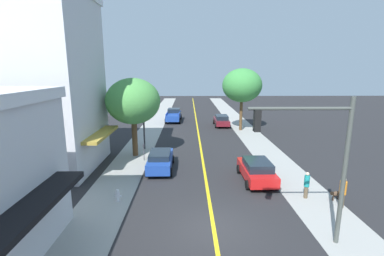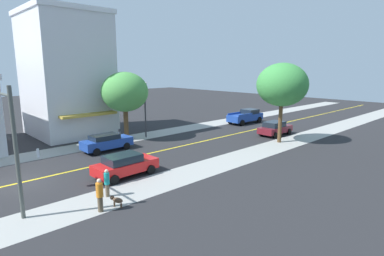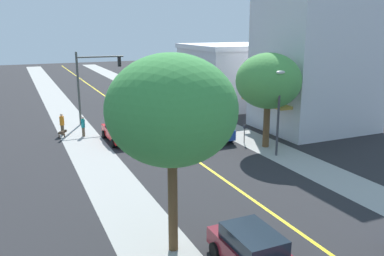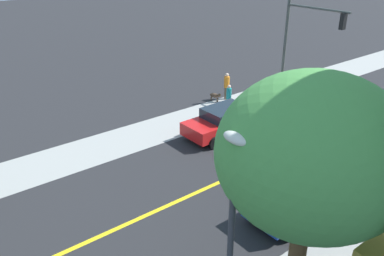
{
  "view_description": "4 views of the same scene",
  "coord_description": "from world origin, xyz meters",
  "px_view_note": "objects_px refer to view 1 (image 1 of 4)",
  "views": [
    {
      "loc": [
        -1.24,
        -12.17,
        7.67
      ],
      "look_at": [
        -0.87,
        14.18,
        2.04
      ],
      "focal_mm": 25.44,
      "sensor_mm": 36.0,
      "label": 1
    },
    {
      "loc": [
        21.79,
        -4.95,
        7.44
      ],
      "look_at": [
        2.56,
        13.08,
        2.28
      ],
      "focal_mm": 29.03,
      "sensor_mm": 36.0,
      "label": 2
    },
    {
      "loc": [
        10.84,
        36.0,
        8.76
      ],
      "look_at": [
        -0.52,
        10.66,
        1.77
      ],
      "focal_mm": 37.54,
      "sensor_mm": 36.0,
      "label": 3
    },
    {
      "loc": [
        -10.91,
        19.24,
        9.6
      ],
      "look_at": [
        1.57,
        9.46,
        2.16
      ],
      "focal_mm": 36.98,
      "sensor_mm": 36.0,
      "label": 4
    }
  ],
  "objects_px": {
    "traffic_light_mast": "(318,150)",
    "street_lamp": "(143,112)",
    "blue_pickup_truck": "(174,115)",
    "pedestrian_teal_shirt": "(307,184)",
    "street_tree_left_near": "(133,101)",
    "pedestrian_orange_shirt": "(343,192)",
    "fire_hydrant": "(118,195)",
    "red_sedan_right_curb": "(257,170)",
    "maroon_sedan_right_curb": "(221,120)",
    "blue_sedan_left_curb": "(160,160)",
    "street_tree_right_corner": "(242,85)",
    "parking_meter": "(144,150)",
    "small_dog": "(335,194)"
  },
  "relations": [
    {
      "from": "street_lamp",
      "to": "small_dog",
      "type": "bearing_deg",
      "value": -40.09
    },
    {
      "from": "parking_meter",
      "to": "maroon_sedan_right_curb",
      "type": "height_order",
      "value": "maroon_sedan_right_curb"
    },
    {
      "from": "street_tree_left_near",
      "to": "small_dog",
      "type": "height_order",
      "value": "street_tree_left_near"
    },
    {
      "from": "street_tree_left_near",
      "to": "street_lamp",
      "type": "height_order",
      "value": "street_tree_left_near"
    },
    {
      "from": "street_lamp",
      "to": "blue_pickup_truck",
      "type": "height_order",
      "value": "street_lamp"
    },
    {
      "from": "street_lamp",
      "to": "pedestrian_orange_shirt",
      "type": "bearing_deg",
      "value": -42.55
    },
    {
      "from": "street_tree_right_corner",
      "to": "pedestrian_teal_shirt",
      "type": "height_order",
      "value": "street_tree_right_corner"
    },
    {
      "from": "street_tree_left_near",
      "to": "pedestrian_orange_shirt",
      "type": "height_order",
      "value": "street_tree_left_near"
    },
    {
      "from": "red_sedan_right_curb",
      "to": "pedestrian_teal_shirt",
      "type": "distance_m",
      "value": 3.55
    },
    {
      "from": "traffic_light_mast",
      "to": "street_lamp",
      "type": "height_order",
      "value": "traffic_light_mast"
    },
    {
      "from": "maroon_sedan_right_curb",
      "to": "street_tree_left_near",
      "type": "bearing_deg",
      "value": 144.23
    },
    {
      "from": "maroon_sedan_right_curb",
      "to": "small_dog",
      "type": "xyz_separation_m",
      "value": [
        4.18,
        -22.2,
        -0.4
      ]
    },
    {
      "from": "small_dog",
      "to": "traffic_light_mast",
      "type": "bearing_deg",
      "value": 28.46
    },
    {
      "from": "street_tree_right_corner",
      "to": "fire_hydrant",
      "type": "bearing_deg",
      "value": -119.42
    },
    {
      "from": "maroon_sedan_right_curb",
      "to": "pedestrian_teal_shirt",
      "type": "xyz_separation_m",
      "value": [
        2.54,
        -21.87,
        0.08
      ]
    },
    {
      "from": "street_tree_right_corner",
      "to": "maroon_sedan_right_curb",
      "type": "distance_m",
      "value": 6.02
    },
    {
      "from": "street_tree_right_corner",
      "to": "pedestrian_orange_shirt",
      "type": "relative_size",
      "value": 4.35
    },
    {
      "from": "blue_sedan_left_curb",
      "to": "blue_pickup_truck",
      "type": "relative_size",
      "value": 0.82
    },
    {
      "from": "fire_hydrant",
      "to": "street_lamp",
      "type": "bearing_deg",
      "value": 90.62
    },
    {
      "from": "parking_meter",
      "to": "red_sedan_right_curb",
      "type": "bearing_deg",
      "value": -28.09
    },
    {
      "from": "fire_hydrant",
      "to": "pedestrian_teal_shirt",
      "type": "xyz_separation_m",
      "value": [
        11.39,
        0.31,
        0.5
      ]
    },
    {
      "from": "traffic_light_mast",
      "to": "blue_sedan_left_curb",
      "type": "height_order",
      "value": "traffic_light_mast"
    },
    {
      "from": "blue_pickup_truck",
      "to": "pedestrian_teal_shirt",
      "type": "bearing_deg",
      "value": -158.6
    },
    {
      "from": "street_tree_left_near",
      "to": "blue_pickup_truck",
      "type": "height_order",
      "value": "street_tree_left_near"
    },
    {
      "from": "street_lamp",
      "to": "red_sedan_right_curb",
      "type": "distance_m",
      "value": 12.55
    },
    {
      "from": "parking_meter",
      "to": "maroon_sedan_right_curb",
      "type": "bearing_deg",
      "value": 59.93
    },
    {
      "from": "traffic_light_mast",
      "to": "street_lamp",
      "type": "xyz_separation_m",
      "value": [
        -9.78,
        15.13,
        -0.63
      ]
    },
    {
      "from": "maroon_sedan_right_curb",
      "to": "blue_pickup_truck",
      "type": "bearing_deg",
      "value": 61.18
    },
    {
      "from": "street_tree_left_near",
      "to": "fire_hydrant",
      "type": "distance_m",
      "value": 10.08
    },
    {
      "from": "pedestrian_orange_shirt",
      "to": "fire_hydrant",
      "type": "bearing_deg",
      "value": -152.22
    },
    {
      "from": "street_lamp",
      "to": "pedestrian_teal_shirt",
      "type": "height_order",
      "value": "street_lamp"
    },
    {
      "from": "fire_hydrant",
      "to": "blue_sedan_left_curb",
      "type": "xyz_separation_m",
      "value": [
        2.02,
        5.26,
        0.42
      ]
    },
    {
      "from": "street_tree_left_near",
      "to": "traffic_light_mast",
      "type": "xyz_separation_m",
      "value": [
        10.3,
        -13.04,
        -0.6
      ]
    },
    {
      "from": "street_tree_right_corner",
      "to": "blue_sedan_left_curb",
      "type": "xyz_separation_m",
      "value": [
        -8.99,
        -14.28,
        -4.95
      ]
    },
    {
      "from": "parking_meter",
      "to": "blue_pickup_truck",
      "type": "distance_m",
      "value": 18.47
    },
    {
      "from": "red_sedan_right_curb",
      "to": "fire_hydrant",
      "type": "bearing_deg",
      "value": 107.1
    },
    {
      "from": "maroon_sedan_right_curb",
      "to": "red_sedan_right_curb",
      "type": "bearing_deg",
      "value": -179.64
    },
    {
      "from": "fire_hydrant",
      "to": "traffic_light_mast",
      "type": "bearing_deg",
      "value": -22.9
    },
    {
      "from": "street_tree_left_near",
      "to": "parking_meter",
      "type": "relative_size",
      "value": 4.83
    },
    {
      "from": "pedestrian_teal_shirt",
      "to": "street_lamp",
      "type": "bearing_deg",
      "value": -28.94
    },
    {
      "from": "blue_sedan_left_curb",
      "to": "pedestrian_teal_shirt",
      "type": "relative_size",
      "value": 2.72
    },
    {
      "from": "traffic_light_mast",
      "to": "red_sedan_right_curb",
      "type": "distance_m",
      "value": 7.89
    },
    {
      "from": "small_dog",
      "to": "street_tree_left_near",
      "type": "bearing_deg",
      "value": -55.14
    },
    {
      "from": "street_tree_left_near",
      "to": "street_lamp",
      "type": "relative_size",
      "value": 1.18
    },
    {
      "from": "red_sedan_right_curb",
      "to": "pedestrian_teal_shirt",
      "type": "xyz_separation_m",
      "value": [
        2.39,
        -2.63,
        0.08
      ]
    },
    {
      "from": "street_lamp",
      "to": "maroon_sedan_right_curb",
      "type": "distance_m",
      "value": 14.59
    },
    {
      "from": "pedestrian_orange_shirt",
      "to": "blue_pickup_truck",
      "type": "bearing_deg",
      "value": 143.94
    },
    {
      "from": "traffic_light_mast",
      "to": "pedestrian_orange_shirt",
      "type": "height_order",
      "value": "traffic_light_mast"
    },
    {
      "from": "street_tree_right_corner",
      "to": "blue_pickup_truck",
      "type": "height_order",
      "value": "street_tree_right_corner"
    },
    {
      "from": "fire_hydrant",
      "to": "blue_pickup_truck",
      "type": "distance_m",
      "value": 26.02
    }
  ]
}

